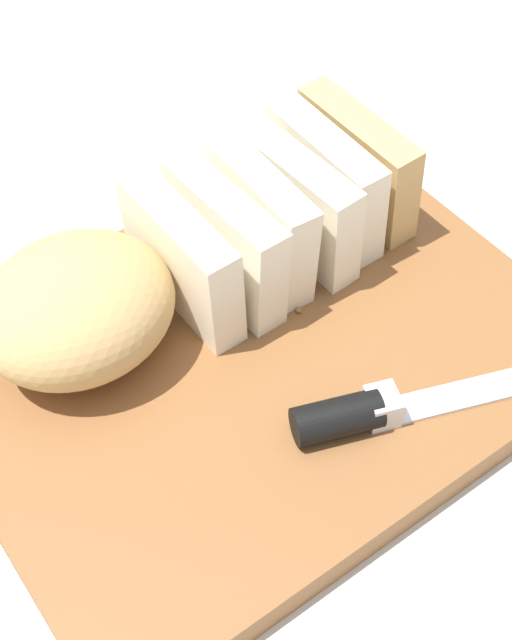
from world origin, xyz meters
name	(u,v)px	position (x,y,z in m)	size (l,w,h in m)	color
ground_plane	(256,370)	(0.00, 0.00, 0.00)	(3.00, 3.00, 0.00)	beige
cutting_board	(256,359)	(0.00, 0.00, 0.01)	(0.41, 0.31, 0.03)	brown
bread_loaf	(188,253)	(-0.01, 0.07, 0.07)	(0.33, 0.13, 0.09)	tan
bread_knife	(394,405)	(0.04, -0.10, 0.04)	(0.27, 0.13, 0.03)	silver
crumb_near_knife	(245,313)	(0.01, 0.03, 0.03)	(0.01, 0.01, 0.01)	#996633
crumb_near_loaf	(299,310)	(0.04, 0.01, 0.03)	(0.00, 0.00, 0.00)	#996633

